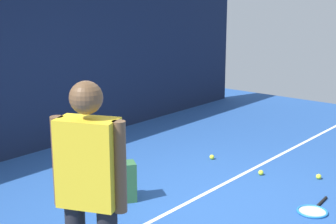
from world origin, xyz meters
The scene contains 9 objects.
ground_plane centered at (0.00, 0.00, 0.00)m, with size 12.00×12.00×0.00m, color #234C93.
back_fence centered at (0.00, 3.00, 1.29)m, with size 10.00×0.10×2.58m, color #141E38.
court_line centered at (0.00, 0.16, 0.00)m, with size 9.00×0.05×0.00m, color white.
tennis_player centered at (-1.92, -0.52, 0.97)m, with size 0.36×0.49×1.70m.
tennis_racket centered at (0.72, -1.00, 0.01)m, with size 0.62×0.35×0.03m.
backpack centered at (-0.36, 0.77, 0.21)m, with size 0.37×0.38×0.44m.
tennis_ball_near_player centered at (1.43, 0.80, 0.03)m, with size 0.07×0.07×0.07m, color #CCE033.
tennis_ball_by_fence centered at (1.66, -0.65, 0.03)m, with size 0.07×0.07×0.07m, color #CCE033.
tennis_ball_mid_court centered at (1.32, -0.03, 0.03)m, with size 0.07×0.07×0.07m, color #CCE033.
Camera 1 is at (-3.96, -2.91, 2.24)m, focal length 52.78 mm.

